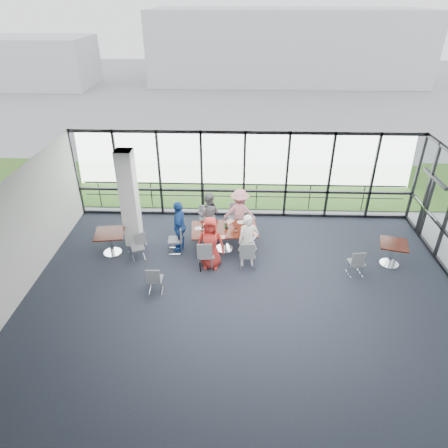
{
  "coord_description": "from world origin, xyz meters",
  "views": [
    {
      "loc": [
        -0.26,
        -8.04,
        7.19
      ],
      "look_at": [
        -0.62,
        2.42,
        1.1
      ],
      "focal_mm": 32.0,
      "sensor_mm": 36.0,
      "label": 1
    }
  ],
  "objects_px": {
    "chair_main_fr": "(236,219)",
    "chair_spare_la": "(155,279)",
    "diner_near_left": "(211,243)",
    "side_table_right": "(393,247)",
    "main_table": "(224,232)",
    "chair_main_nl": "(206,255)",
    "chair_spare_r": "(356,262)",
    "structural_column": "(129,199)",
    "side_table_left": "(110,236)",
    "diner_near_right": "(248,241)",
    "chair_spare_lb": "(138,247)",
    "chair_main_fl": "(206,221)",
    "diner_far_right": "(240,213)",
    "diner_end": "(179,226)",
    "diner_far_left": "(209,215)",
    "chair_main_nr": "(247,254)",
    "chair_main_end": "(175,240)"
  },
  "relations": [
    {
      "from": "structural_column",
      "to": "chair_main_fr",
      "type": "bearing_deg",
      "value": 14.22
    },
    {
      "from": "diner_near_right",
      "to": "chair_main_end",
      "type": "relative_size",
      "value": 1.89
    },
    {
      "from": "side_table_right",
      "to": "main_table",
      "type": "bearing_deg",
      "value": 172.47
    },
    {
      "from": "side_table_left",
      "to": "diner_far_left",
      "type": "distance_m",
      "value": 3.21
    },
    {
      "from": "diner_near_left",
      "to": "chair_spare_r",
      "type": "relative_size",
      "value": 1.96
    },
    {
      "from": "chair_main_nl",
      "to": "chair_spare_r",
      "type": "height_order",
      "value": "chair_main_nl"
    },
    {
      "from": "chair_spare_la",
      "to": "diner_far_right",
      "type": "bearing_deg",
      "value": 51.57
    },
    {
      "from": "structural_column",
      "to": "side_table_left",
      "type": "bearing_deg",
      "value": -132.18
    },
    {
      "from": "diner_near_left",
      "to": "chair_main_nr",
      "type": "bearing_deg",
      "value": 1.79
    },
    {
      "from": "diner_far_right",
      "to": "chair_main_nr",
      "type": "relative_size",
      "value": 1.8
    },
    {
      "from": "chair_main_fr",
      "to": "chair_spare_la",
      "type": "xyz_separation_m",
      "value": [
        -2.17,
        -3.29,
        -0.08
      ]
    },
    {
      "from": "structural_column",
      "to": "diner_end",
      "type": "xyz_separation_m",
      "value": [
        1.57,
        -0.34,
        -0.74
      ]
    },
    {
      "from": "chair_main_end",
      "to": "chair_spare_la",
      "type": "xyz_separation_m",
      "value": [
        -0.28,
        -1.96,
        -0.03
      ]
    },
    {
      "from": "diner_near_right",
      "to": "chair_spare_lb",
      "type": "xyz_separation_m",
      "value": [
        -3.38,
        0.21,
        -0.44
      ]
    },
    {
      "from": "main_table",
      "to": "diner_far_left",
      "type": "bearing_deg",
      "value": 119.47
    },
    {
      "from": "chair_main_fl",
      "to": "chair_main_fr",
      "type": "xyz_separation_m",
      "value": [
        1.0,
        0.18,
        0.02
      ]
    },
    {
      "from": "side_table_left",
      "to": "chair_main_fl",
      "type": "bearing_deg",
      "value": 24.07
    },
    {
      "from": "side_table_right",
      "to": "diner_end",
      "type": "relative_size",
      "value": 0.56
    },
    {
      "from": "structural_column",
      "to": "diner_near_right",
      "type": "bearing_deg",
      "value": -16.66
    },
    {
      "from": "main_table",
      "to": "chair_main_nr",
      "type": "distance_m",
      "value": 1.23
    },
    {
      "from": "chair_main_fl",
      "to": "side_table_right",
      "type": "bearing_deg",
      "value": 171.67
    },
    {
      "from": "diner_far_left",
      "to": "chair_spare_r",
      "type": "relative_size",
      "value": 1.92
    },
    {
      "from": "side_table_left",
      "to": "chair_main_fr",
      "type": "bearing_deg",
      "value": 20.73
    },
    {
      "from": "diner_near_right",
      "to": "chair_spare_lb",
      "type": "distance_m",
      "value": 3.42
    },
    {
      "from": "side_table_right",
      "to": "chair_spare_lb",
      "type": "distance_m",
      "value": 7.72
    },
    {
      "from": "diner_near_right",
      "to": "diner_far_left",
      "type": "height_order",
      "value": "diner_near_right"
    },
    {
      "from": "main_table",
      "to": "chair_main_end",
      "type": "relative_size",
      "value": 2.44
    },
    {
      "from": "diner_far_left",
      "to": "diner_end",
      "type": "bearing_deg",
      "value": 51.8
    },
    {
      "from": "diner_far_right",
      "to": "chair_main_nl",
      "type": "distance_m",
      "value": 2.21
    },
    {
      "from": "chair_main_nr",
      "to": "chair_main_fr",
      "type": "height_order",
      "value": "chair_main_fr"
    },
    {
      "from": "chair_main_nl",
      "to": "structural_column",
      "type": "bearing_deg",
      "value": 143.79
    },
    {
      "from": "main_table",
      "to": "chair_main_fr",
      "type": "bearing_deg",
      "value": 67.02
    },
    {
      "from": "structural_column",
      "to": "diner_far_right",
      "type": "distance_m",
      "value": 3.59
    },
    {
      "from": "diner_far_right",
      "to": "chair_main_fr",
      "type": "distance_m",
      "value": 0.43
    },
    {
      "from": "side_table_left",
      "to": "chair_spare_r",
      "type": "distance_m",
      "value": 7.48
    },
    {
      "from": "main_table",
      "to": "diner_near_right",
      "type": "relative_size",
      "value": 1.29
    },
    {
      "from": "structural_column",
      "to": "chair_spare_lb",
      "type": "distance_m",
      "value": 1.54
    },
    {
      "from": "side_table_left",
      "to": "diner_near_left",
      "type": "distance_m",
      "value": 3.24
    },
    {
      "from": "side_table_left",
      "to": "diner_near_left",
      "type": "relative_size",
      "value": 0.61
    },
    {
      "from": "chair_main_nl",
      "to": "chair_spare_r",
      "type": "distance_m",
      "value": 4.37
    },
    {
      "from": "diner_near_right",
      "to": "chair_spare_lb",
      "type": "relative_size",
      "value": 2.11
    },
    {
      "from": "chair_main_end",
      "to": "diner_end",
      "type": "bearing_deg",
      "value": 134.79
    },
    {
      "from": "diner_far_right",
      "to": "chair_spare_la",
      "type": "height_order",
      "value": "diner_far_right"
    },
    {
      "from": "diner_near_right",
      "to": "chair_main_nr",
      "type": "relative_size",
      "value": 1.8
    },
    {
      "from": "diner_far_right",
      "to": "diner_end",
      "type": "height_order",
      "value": "diner_end"
    },
    {
      "from": "diner_near_left",
      "to": "chair_spare_la",
      "type": "distance_m",
      "value": 1.94
    },
    {
      "from": "diner_far_left",
      "to": "chair_main_nl",
      "type": "distance_m",
      "value": 1.85
    },
    {
      "from": "diner_far_left",
      "to": "chair_main_nr",
      "type": "distance_m",
      "value": 2.19
    },
    {
      "from": "chair_main_fl",
      "to": "chair_main_end",
      "type": "distance_m",
      "value": 1.46
    },
    {
      "from": "diner_near_right",
      "to": "chair_spare_la",
      "type": "xyz_separation_m",
      "value": [
        -2.56,
        -1.34,
        -0.43
      ]
    }
  ]
}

